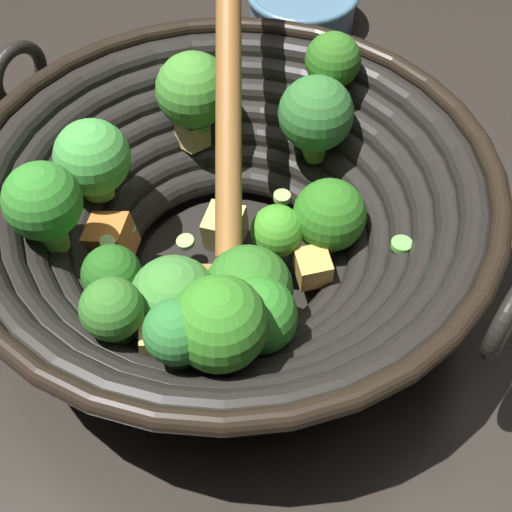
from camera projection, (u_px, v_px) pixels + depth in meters
name	position (u px, v px, depth m)	size (l,w,h in m)	color
ground_plane	(232.00, 274.00, 0.58)	(4.00, 4.00, 0.00)	#28231E
wok	(227.00, 213.00, 0.53)	(0.38, 0.37, 0.22)	black
prep_bowl	(302.00, 6.00, 0.78)	(0.12, 0.12, 0.04)	slate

